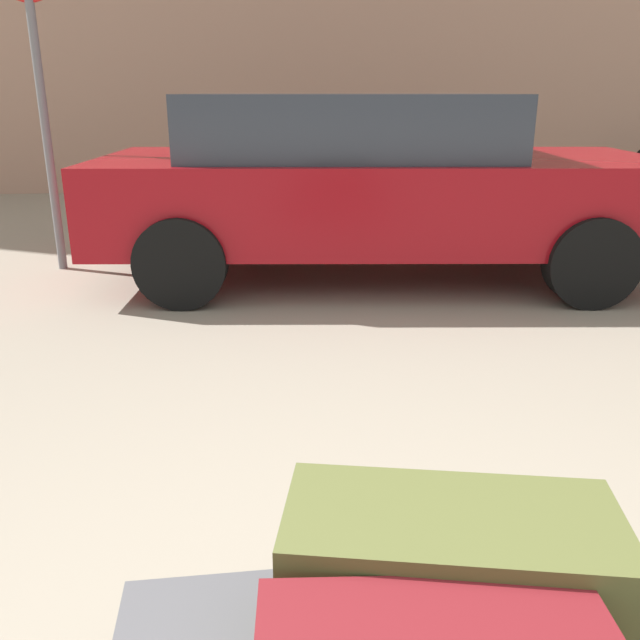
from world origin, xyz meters
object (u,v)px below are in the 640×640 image
at_px(duffel_bag_olive_rear_right, 448,584).
at_px(parked_car, 370,182).
at_px(no_parking_sign, 38,72).
at_px(bollard_kerb_mid, 554,191).
at_px(bollard_kerb_near, 435,193).

xyz_separation_m(duffel_bag_olive_rear_right, parked_car, (0.66, 4.20, 0.25)).
xyz_separation_m(duffel_bag_olive_rear_right, no_parking_sign, (-1.89, 4.75, 1.07)).
bearing_deg(no_parking_sign, parked_car, -12.12).
distance_m(duffel_bag_olive_rear_right, no_parking_sign, 5.22).
relative_size(parked_car, bollard_kerb_mid, 7.95).
bearing_deg(bollard_kerb_near, duffel_bag_olive_rear_right, -106.21).
xyz_separation_m(parked_car, bollard_kerb_mid, (2.82, 2.59, -0.48)).
bearing_deg(parked_car, bollard_kerb_mid, 42.56).
relative_size(duffel_bag_olive_rear_right, bollard_kerb_near, 1.16).
height_order(bollard_kerb_near, bollard_kerb_mid, same).
bearing_deg(bollard_kerb_near, bollard_kerb_mid, 0.00).
bearing_deg(bollard_kerb_mid, parked_car, -137.44).
xyz_separation_m(parked_car, bollard_kerb_near, (1.31, 2.59, -0.48)).
relative_size(bollard_kerb_near, bollard_kerb_mid, 1.00).
xyz_separation_m(bollard_kerb_near, bollard_kerb_mid, (1.51, 0.00, 0.00)).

